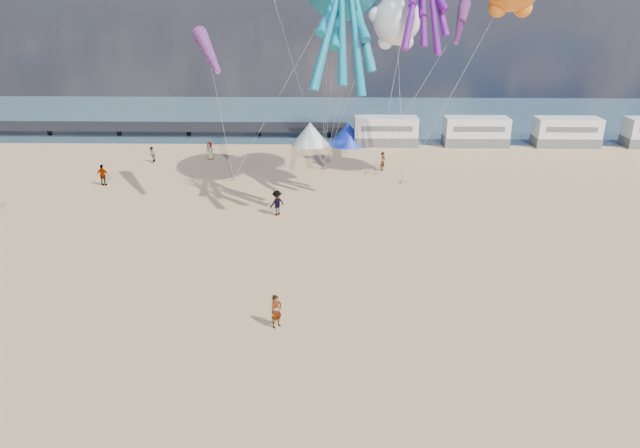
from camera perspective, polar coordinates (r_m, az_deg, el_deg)
The scene contains 23 objects.
ground at distance 24.70m, azimuth 0.22°, elevation -15.23°, with size 120.00×120.00×0.00m, color tan.
water at distance 76.14m, azimuth 0.97°, elevation 10.69°, with size 120.00×120.00×0.00m, color #335163.
pier at distance 71.06m, azimuth -22.59°, elevation 9.02°, with size 60.00×3.00×0.50m, color black.
motorhome_0 at distance 61.42m, azimuth 6.58°, elevation 9.21°, with size 6.60×2.50×3.00m, color silver.
motorhome_1 at distance 63.01m, azimuth 15.32°, elevation 8.91°, with size 6.60×2.50×3.00m, color silver.
motorhome_2 at distance 65.95m, azimuth 23.43°, elevation 8.44°, with size 6.60×2.50×3.00m, color silver.
tent_white at distance 61.27m, azimuth -1.00°, elevation 9.03°, with size 4.00×4.00×2.40m, color white.
tent_blue at distance 61.25m, azimuth 2.79°, elevation 9.01°, with size 4.00×4.00×2.40m, color #1933CC.
standing_person at distance 27.66m, azimuth -4.39°, elevation -8.69°, with size 0.62×0.41×1.71m, color tan.
beachgoer_0 at distance 56.62m, azimuth -10.95°, elevation 7.21°, with size 0.64×0.42×1.75m, color #7F6659.
beachgoer_1 at distance 57.02m, azimuth -16.47°, elevation 6.67°, with size 0.73×0.47×1.49m, color #7F6659.
beachgoer_2 at distance 41.34m, azimuth -4.34°, elevation 2.11°, with size 0.90×0.70×1.85m, color #7F6659.
beachgoer_3 at distance 51.11m, azimuth -20.88°, elevation 4.59°, with size 1.17×0.67×1.81m, color #7F6659.
beachgoer_5 at distance 52.29m, azimuth 6.30°, elevation 6.24°, with size 1.59×0.51×1.72m, color #7F6659.
sandbag_a at distance 49.84m, azimuth -8.66°, elevation 4.43°, with size 0.50×0.35×0.22m, color gray.
sandbag_b at distance 51.21m, azimuth 5.69°, elevation 5.05°, with size 0.50×0.35×0.22m, color gray.
sandbag_c at distance 49.03m, azimuth 8.35°, elevation 4.15°, with size 0.50×0.35×0.22m, color gray.
sandbag_d at distance 51.42m, azimuth 4.94°, elevation 5.15°, with size 0.50×0.35×0.22m, color gray.
sandbag_e at distance 52.76m, azimuth 0.42°, elevation 5.67°, with size 0.50×0.35×0.22m, color gray.
kite_panda at distance 42.33m, azimuth 7.68°, elevation 19.55°, with size 4.03×3.80×5.70m, color white, non-canonical shape.
windsock_left at distance 41.46m, azimuth -11.10°, elevation 16.57°, with size 1.10×5.95×5.95m, color red, non-canonical shape.
windsock_mid at distance 49.52m, azimuth 13.90°, elevation 18.99°, with size 1.00×6.48×6.48m, color red, non-canonical shape.
windsock_right at distance 41.49m, azimuth 4.67°, elevation 17.23°, with size 0.90×4.31×4.31m, color red, non-canonical shape.
Camera 1 is at (0.33, -19.66, 14.94)m, focal length 32.00 mm.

